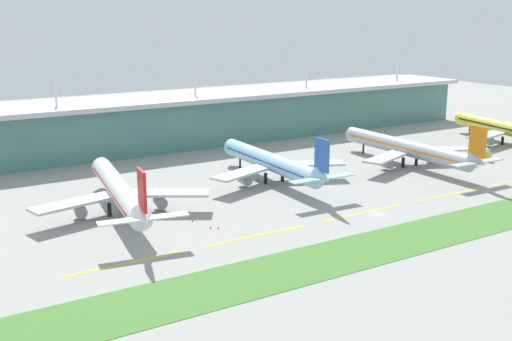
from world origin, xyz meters
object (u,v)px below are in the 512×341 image
(airliner_farthest, at_px, (507,129))
(safety_cone_nose_front, at_px, (211,227))
(airliner_far_middle, at_px, (408,148))
(safety_cone_right_wingtip, at_px, (218,228))
(fuel_truck, at_px, (482,154))
(airliner_near_middle, at_px, (119,190))
(pushback_tug, at_px, (477,155))
(safety_cone_left_wingtip, at_px, (193,220))
(airliner_center, at_px, (272,162))

(airliner_farthest, xyz_separation_m, safety_cone_nose_front, (-156.36, -29.78, -6.10))
(airliner_far_middle, height_order, safety_cone_right_wingtip, airliner_far_middle)
(fuel_truck, distance_m, safety_cone_right_wingtip, 122.53)
(fuel_truck, bearing_deg, airliner_near_middle, 176.10)
(pushback_tug, bearing_deg, airliner_near_middle, 177.31)
(airliner_far_middle, xyz_separation_m, safety_cone_left_wingtip, (-93.68, -15.79, -6.11))
(safety_cone_left_wingtip, xyz_separation_m, safety_cone_nose_front, (1.32, -7.61, 0.00))
(airliner_near_middle, relative_size, fuel_truck, 9.10)
(airliner_near_middle, xyz_separation_m, airliner_far_middle, (107.19, -1.13, 0.00))
(safety_cone_nose_front, bearing_deg, fuel_truck, 7.02)
(safety_cone_left_wingtip, bearing_deg, airliner_near_middle, 128.61)
(airliner_far_middle, height_order, fuel_truck, airliner_far_middle)
(safety_cone_left_wingtip, distance_m, safety_cone_right_wingtip, 9.26)
(airliner_near_middle, height_order, airliner_farthest, same)
(airliner_farthest, distance_m, fuel_truck, 36.71)
(airliner_near_middle, distance_m, pushback_tug, 138.97)
(airliner_center, relative_size, airliner_farthest, 0.97)
(safety_cone_right_wingtip, bearing_deg, airliner_farthest, 11.32)
(airliner_center, relative_size, safety_cone_nose_front, 92.16)
(airliner_far_middle, distance_m, pushback_tug, 32.43)
(safety_cone_left_wingtip, distance_m, safety_cone_nose_front, 7.72)
(airliner_center, relative_size, fuel_truck, 8.65)
(airliner_center, distance_m, safety_cone_nose_front, 49.74)
(airliner_farthest, distance_m, pushback_tug, 34.95)
(pushback_tug, bearing_deg, safety_cone_left_wingtip, -175.25)
(airliner_far_middle, xyz_separation_m, fuel_truck, (30.59, -8.26, -4.19))
(safety_cone_left_wingtip, bearing_deg, airliner_far_middle, 9.57)
(fuel_truck, bearing_deg, airliner_farthest, 23.68)
(airliner_near_middle, distance_m, safety_cone_right_wingtip, 31.09)
(fuel_truck, relative_size, pushback_tug, 1.51)
(safety_cone_nose_front, bearing_deg, airliner_farthest, 10.78)
(safety_cone_nose_front, xyz_separation_m, safety_cone_right_wingtip, (1.55, -1.20, 0.00))
(fuel_truck, relative_size, safety_cone_left_wingtip, 10.65)
(safety_cone_left_wingtip, xyz_separation_m, safety_cone_right_wingtip, (2.86, -8.81, 0.00))
(pushback_tug, bearing_deg, fuel_truck, -107.92)
(airliner_far_middle, bearing_deg, safety_cone_nose_front, -165.79)
(fuel_truck, height_order, safety_cone_right_wingtip, fuel_truck)
(airliner_far_middle, bearing_deg, pushback_tug, -9.69)
(airliner_farthest, height_order, pushback_tug, airliner_farthest)
(safety_cone_left_wingtip, bearing_deg, airliner_center, 29.69)
(pushback_tug, distance_m, safety_cone_nose_front, 125.20)
(airliner_far_middle, relative_size, safety_cone_nose_front, 100.76)
(airliner_center, height_order, safety_cone_right_wingtip, airliner_center)
(airliner_farthest, height_order, safety_cone_nose_front, airliner_farthest)
(airliner_near_middle, bearing_deg, airliner_center, 6.35)
(airliner_far_middle, bearing_deg, airliner_near_middle, 179.40)
(airliner_center, bearing_deg, safety_cone_nose_front, -141.85)
(airliner_far_middle, xyz_separation_m, safety_cone_right_wingtip, (-90.82, -24.59, -6.11))
(airliner_center, xyz_separation_m, safety_cone_left_wingtip, (-40.13, -22.89, -6.10))
(airliner_farthest, relative_size, pushback_tug, 13.46)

